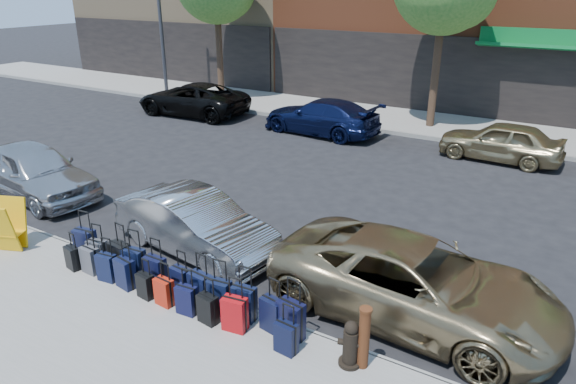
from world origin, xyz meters
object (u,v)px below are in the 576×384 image
Objects in this scene: car_near_0 at (34,171)px; car_far_1 at (321,117)px; fire_hydrant at (350,345)px; car_far_2 at (501,141)px; car_far_0 at (193,99)px; display_rack at (7,226)px; streetlight at (162,1)px; bollard at (364,337)px; car_near_1 at (195,224)px; suitcase_front_5 at (181,282)px; car_near_2 at (414,281)px.

car_near_0 is 10.33m from car_far_1.
car_far_2 is (0.08, 11.70, 0.16)m from fire_hydrant.
car_far_0 is at bearing 21.12° from car_near_0.
display_rack is at bearing -30.57° from car_far_2.
bollard is at bearing -39.56° from streetlight.
car_far_1 is (-6.66, 11.49, -0.00)m from bollard.
car_far_1 reaches higher than display_rack.
car_near_1 is at bearing 142.53° from fire_hydrant.
display_rack is 0.23× the size of car_far_1.
streetlight is 1.58× the size of car_far_0.
display_rack is at bearing 131.18° from car_near_1.
suitcase_front_5 is 4.40m from display_rack.
car_far_2 is at bearing 4.53° from car_near_2.
car_far_1 is at bearing 19.38° from car_near_1.
car_far_0 reaches higher than car_far_1.
car_near_0 is at bearing 115.02° from display_rack.
bollard is 13.28m from car_far_1.
car_far_1 is at bearing -86.23° from car_far_2.
car_far_2 is (10.39, 9.75, -0.08)m from car_near_0.
car_near_2 is at bearing -35.34° from streetlight.
car_far_0 is (-13.13, 9.52, 0.00)m from car_near_2.
fire_hydrant is at bearing 33.72° from car_far_1.
car_near_2 is (8.14, 2.30, 0.01)m from display_rack.
suitcase_front_5 is 4.18m from car_near_2.
suitcase_front_5 is 0.19× the size of car_far_1.
car_far_2 is (16.39, -1.98, -4.00)m from streetlight.
suitcase_front_5 is at bearing 19.32° from car_far_1.
suitcase_front_5 is at bearing 117.99° from car_near_2.
car_far_0 is (-9.35, 11.28, 0.27)m from suitcase_front_5.
car_near_2 reaches higher than suitcase_front_5.
car_near_1 is at bearing 16.01° from car_far_1.
fire_hydrant is 10.50m from car_near_0.
car_far_2 reaches higher than display_rack.
bollard is at bearing -18.04° from display_rack.
display_rack is at bearing -167.15° from suitcase_front_5.
car_far_0 is (-12.96, 11.33, 0.02)m from bollard.
car_near_2 is at bearing 84.90° from bollard.
streetlight reaches higher than car_near_0.
fire_hydrant is 0.15× the size of car_near_2.
bollard is 0.27× the size of car_far_2.
car_near_0 reaches higher than bollard.
streetlight is at bearing 33.52° from car_near_0.
display_rack is at bearing 108.77° from car_near_2.
suitcase_front_5 is 0.23× the size of car_far_2.
car_far_0 is at bearing 57.08° from car_near_2.
car_far_2 is at bearing 35.45° from display_rack.
car_far_0 is (-2.47, 9.44, -0.03)m from car_near_0.
car_near_2 is (0.16, 1.81, 0.02)m from bollard.
car_far_0 is at bearing 91.35° from display_rack.
car_near_1 is 0.79× the size of car_far_0.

